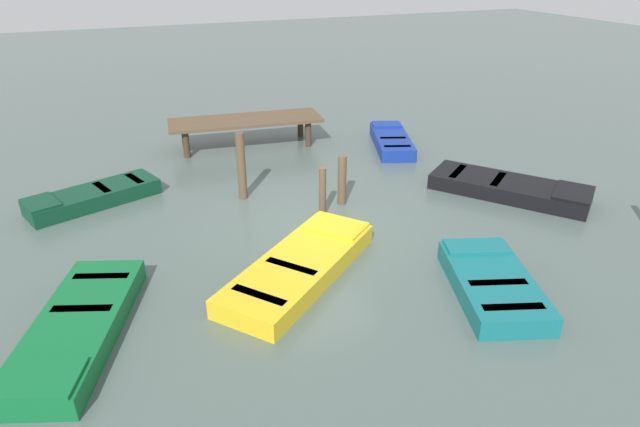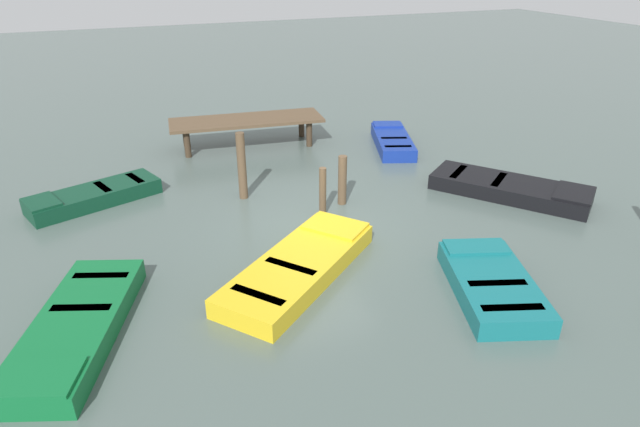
% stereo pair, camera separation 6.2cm
% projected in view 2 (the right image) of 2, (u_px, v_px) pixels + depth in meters
% --- Properties ---
extents(ground_plane, '(80.00, 80.00, 0.00)m').
position_uv_depth(ground_plane, '(320.00, 226.00, 13.00)').
color(ground_plane, '#4C5B56').
extents(dock_segment, '(5.16, 2.13, 0.95)m').
position_uv_depth(dock_segment, '(247.00, 122.00, 17.92)').
color(dock_segment, brown).
rests_on(dock_segment, ground_plane).
extents(rowboat_yellow, '(4.08, 3.68, 0.46)m').
position_uv_depth(rowboat_yellow, '(300.00, 266.00, 10.99)').
color(rowboat_yellow, gold).
rests_on(rowboat_yellow, ground_plane).
extents(rowboat_blue, '(2.07, 3.25, 0.46)m').
position_uv_depth(rowboat_blue, '(392.00, 141.00, 18.13)').
color(rowboat_blue, navy).
rests_on(rowboat_blue, ground_plane).
extents(rowboat_dark_green, '(3.46, 2.16, 0.46)m').
position_uv_depth(rowboat_dark_green, '(93.00, 196.00, 14.09)').
color(rowboat_dark_green, '#0C3823').
rests_on(rowboat_dark_green, ground_plane).
extents(rowboat_black, '(3.61, 4.12, 0.46)m').
position_uv_depth(rowboat_black, '(511.00, 188.00, 14.54)').
color(rowboat_black, black).
rests_on(rowboat_black, ground_plane).
extents(rowboat_green, '(2.56, 3.99, 0.46)m').
position_uv_depth(rowboat_green, '(76.00, 327.00, 9.20)').
color(rowboat_green, '#0F602D').
rests_on(rowboat_green, ground_plane).
extents(rowboat_teal, '(2.26, 3.11, 0.46)m').
position_uv_depth(rowboat_teal, '(492.00, 284.00, 10.39)').
color(rowboat_teal, '#14666B').
rests_on(rowboat_teal, ground_plane).
extents(mooring_piling_center, '(0.23, 0.23, 1.81)m').
position_uv_depth(mooring_piling_center, '(242.00, 166.00, 14.11)').
color(mooring_piling_center, brown).
rests_on(mooring_piling_center, ground_plane).
extents(mooring_piling_mid_left, '(0.22, 0.22, 1.32)m').
position_uv_depth(mooring_piling_mid_left, '(342.00, 180.00, 13.89)').
color(mooring_piling_mid_left, brown).
rests_on(mooring_piling_mid_left, ground_plane).
extents(mooring_piling_far_left, '(0.18, 0.18, 1.25)m').
position_uv_depth(mooring_piling_far_left, '(323.00, 192.00, 13.33)').
color(mooring_piling_far_left, brown).
rests_on(mooring_piling_far_left, ground_plane).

